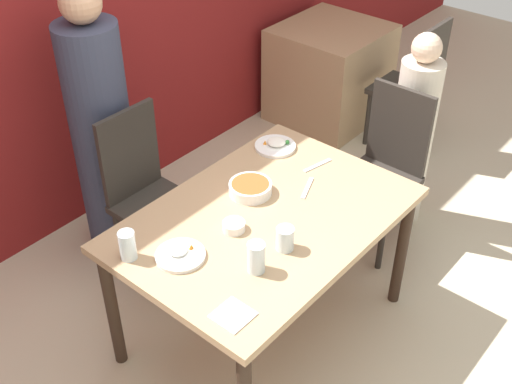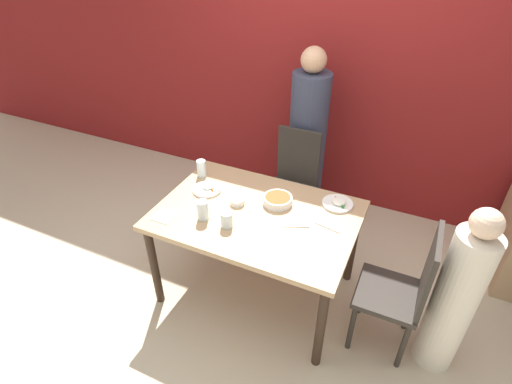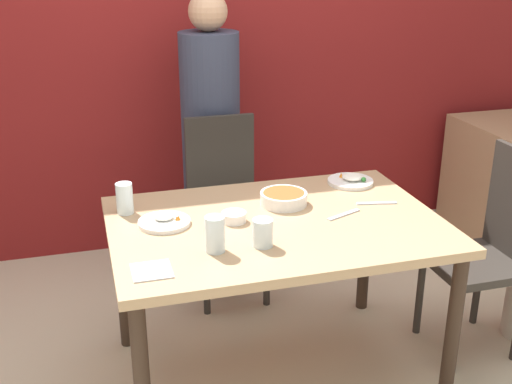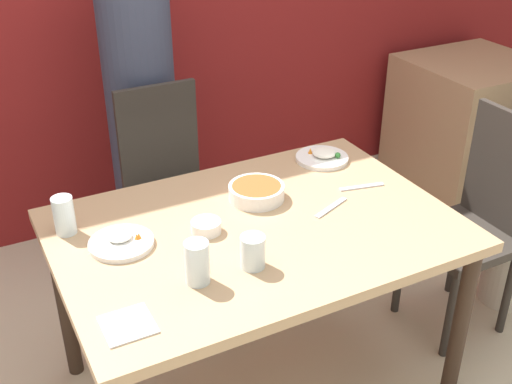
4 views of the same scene
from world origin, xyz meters
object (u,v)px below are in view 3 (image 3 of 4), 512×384
object	(u,v)px
person_adult	(211,146)
glass_water_tall	(125,198)
chair_adult_spot	(225,203)
bowl_curry	(284,198)
plate_rice_adult	(164,221)
chair_child_spot	(490,247)

from	to	relation	value
person_adult	glass_water_tall	size ratio (longest dim) A/B	11.89
chair_adult_spot	bowl_curry	xyz separation A→B (m)	(0.11, -0.65, 0.27)
chair_adult_spot	plate_rice_adult	size ratio (longest dim) A/B	4.56
chair_adult_spot	chair_child_spot	xyz separation A→B (m)	(1.06, -0.87, 0.00)
plate_rice_adult	glass_water_tall	xyz separation A→B (m)	(-0.14, 0.16, 0.06)
bowl_curry	plate_rice_adult	xyz separation A→B (m)	(-0.54, -0.07, -0.02)
chair_child_spot	chair_adult_spot	bearing A→B (deg)	-129.43
person_adult	plate_rice_adult	bearing A→B (deg)	-111.96
chair_adult_spot	plate_rice_adult	xyz separation A→B (m)	(-0.43, -0.72, 0.25)
bowl_curry	plate_rice_adult	distance (m)	0.55
chair_child_spot	person_adult	world-z (taller)	person_adult
plate_rice_adult	chair_adult_spot	bearing A→B (deg)	59.52
plate_rice_adult	glass_water_tall	size ratio (longest dim) A/B	1.59
bowl_curry	person_adult	bearing A→B (deg)	96.61
chair_adult_spot	person_adult	distance (m)	0.40
glass_water_tall	chair_child_spot	bearing A→B (deg)	-10.72
bowl_curry	plate_rice_adult	bearing A→B (deg)	-172.58
chair_adult_spot	glass_water_tall	world-z (taller)	chair_adult_spot
chair_adult_spot	bowl_curry	distance (m)	0.72
chair_child_spot	plate_rice_adult	bearing A→B (deg)	-95.61
chair_child_spot	person_adult	size ratio (longest dim) A/B	0.61
plate_rice_adult	person_adult	bearing A→B (deg)	68.04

